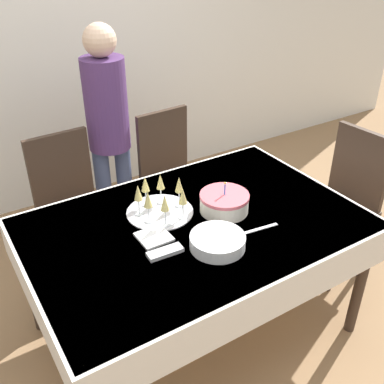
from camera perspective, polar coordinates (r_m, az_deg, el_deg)
ground_plane at (r=2.79m, az=0.36°, el=-16.83°), size 12.00×12.00×0.00m
wall_back at (r=3.71m, az=-16.52°, el=18.53°), size 8.00×0.05×2.70m
dining_table at (r=2.35m, az=0.41°, el=-5.90°), size 1.69×1.14×0.76m
dining_chair_far_left at (r=2.97m, az=-15.12°, el=-1.27°), size 0.44×0.44×0.97m
dining_chair_far_right at (r=3.22m, az=-2.57°, el=2.45°), size 0.45×0.45×0.97m
dining_chair_right_end at (r=3.10m, az=18.80°, el=-0.49°), size 0.45×0.45×0.97m
birthday_cake at (r=2.36m, az=4.12°, el=-1.35°), size 0.26×0.26×0.17m
champagne_tray at (r=2.32m, az=-4.11°, el=-1.01°), size 0.35×0.35×0.18m
plate_stack_main at (r=2.11m, az=3.26°, el=-6.31°), size 0.26×0.26×0.06m
cake_knife at (r=2.24m, az=7.56°, el=-4.96°), size 0.30×0.06×0.00m
fork_pile at (r=2.08m, az=-3.44°, el=-7.63°), size 0.17×0.07×0.02m
napkin_pile at (r=2.18m, az=-4.86°, el=-5.70°), size 0.15×0.15×0.01m
person_standing at (r=3.05m, az=-10.63°, el=8.71°), size 0.28×0.28×1.57m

